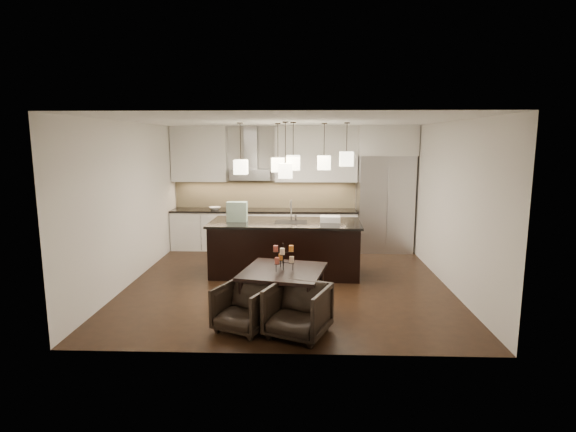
{
  "coord_description": "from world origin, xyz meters",
  "views": [
    {
      "loc": [
        0.27,
        -7.68,
        2.48
      ],
      "look_at": [
        0.0,
        0.2,
        1.15
      ],
      "focal_mm": 28.0,
      "sensor_mm": 36.0,
      "label": 1
    }
  ],
  "objects_px": {
    "refrigerator": "(385,204)",
    "armchair_right": "(298,311)",
    "armchair_left": "(243,308)",
    "island_body": "(285,249)",
    "dining_table": "(283,292)"
  },
  "relations": [
    {
      "from": "armchair_left",
      "to": "island_body",
      "type": "bearing_deg",
      "value": 104.72
    },
    {
      "from": "armchair_right",
      "to": "dining_table",
      "type": "bearing_deg",
      "value": 129.26
    },
    {
      "from": "refrigerator",
      "to": "island_body",
      "type": "relative_size",
      "value": 0.8
    },
    {
      "from": "dining_table",
      "to": "armchair_left",
      "type": "distance_m",
      "value": 0.76
    },
    {
      "from": "refrigerator",
      "to": "island_body",
      "type": "height_order",
      "value": "refrigerator"
    },
    {
      "from": "armchair_left",
      "to": "armchair_right",
      "type": "relative_size",
      "value": 0.9
    },
    {
      "from": "refrigerator",
      "to": "armchair_right",
      "type": "height_order",
      "value": "refrigerator"
    },
    {
      "from": "dining_table",
      "to": "armchair_right",
      "type": "height_order",
      "value": "armchair_right"
    },
    {
      "from": "armchair_right",
      "to": "armchair_left",
      "type": "bearing_deg",
      "value": -169.62
    },
    {
      "from": "refrigerator",
      "to": "armchair_right",
      "type": "bearing_deg",
      "value": -112.26
    },
    {
      "from": "dining_table",
      "to": "armchair_left",
      "type": "bearing_deg",
      "value": -119.36
    },
    {
      "from": "dining_table",
      "to": "armchair_left",
      "type": "height_order",
      "value": "dining_table"
    },
    {
      "from": "island_body",
      "to": "armchair_right",
      "type": "distance_m",
      "value": 2.75
    },
    {
      "from": "island_body",
      "to": "armchair_right",
      "type": "xyz_separation_m",
      "value": [
        0.27,
        -2.73,
        -0.14
      ]
    },
    {
      "from": "dining_table",
      "to": "armchair_left",
      "type": "relative_size",
      "value": 1.65
    }
  ]
}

